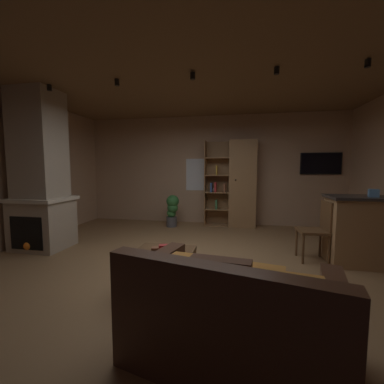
% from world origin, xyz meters
% --- Properties ---
extents(floor, '(6.50, 5.97, 0.02)m').
position_xyz_m(floor, '(0.00, 0.00, -0.01)').
color(floor, olive).
rests_on(floor, ground).
extents(wall_back, '(6.62, 0.06, 2.75)m').
position_xyz_m(wall_back, '(0.00, 3.02, 1.37)').
color(wall_back, tan).
rests_on(wall_back, ground).
extents(ceiling, '(6.50, 5.97, 0.02)m').
position_xyz_m(ceiling, '(0.00, 0.00, 2.76)').
color(ceiling, brown).
extents(window_pane_back, '(0.71, 0.01, 0.82)m').
position_xyz_m(window_pane_back, '(-0.29, 2.98, 1.26)').
color(window_pane_back, white).
extents(stone_fireplace, '(0.94, 0.80, 2.75)m').
position_xyz_m(stone_fireplace, '(-2.70, 0.38, 1.24)').
color(stone_fireplace, tan).
rests_on(stone_fireplace, ground).
extents(bookshelf_cabinet, '(1.24, 0.41, 2.09)m').
position_xyz_m(bookshelf_cabinet, '(0.72, 2.74, 1.04)').
color(bookshelf_cabinet, '#997047').
rests_on(bookshelf_cabinet, ground).
extents(tissue_box, '(0.15, 0.15, 0.11)m').
position_xyz_m(tissue_box, '(2.59, 0.51, 1.07)').
color(tissue_box, '#598CBF').
rests_on(tissue_box, kitchen_bar_counter).
extents(leather_couch, '(1.65, 1.20, 0.84)m').
position_xyz_m(leather_couch, '(0.67, -1.66, 0.31)').
color(leather_couch, '#4C2D1E').
rests_on(leather_couch, ground).
extents(coffee_table, '(0.69, 0.67, 0.45)m').
position_xyz_m(coffee_table, '(-0.14, -0.71, 0.36)').
color(coffee_table, brown).
rests_on(coffee_table, ground).
extents(table_book_0, '(0.14, 0.11, 0.02)m').
position_xyz_m(table_book_0, '(-0.10, -0.77, 0.46)').
color(table_book_0, '#B22D2D').
rests_on(table_book_0, coffee_table).
extents(table_book_1, '(0.13, 0.11, 0.02)m').
position_xyz_m(table_book_1, '(-0.22, -0.68, 0.48)').
color(table_book_1, brown).
rests_on(table_book_1, coffee_table).
extents(table_book_2, '(0.12, 0.10, 0.03)m').
position_xyz_m(table_book_2, '(-0.14, -0.66, 0.51)').
color(table_book_2, '#B22D2D').
rests_on(table_book_2, coffee_table).
extents(dining_chair, '(0.44, 0.44, 0.92)m').
position_xyz_m(dining_chair, '(1.92, 0.63, 0.53)').
color(dining_chair, brown).
rests_on(dining_chair, ground).
extents(potted_floor_plant, '(0.31, 0.31, 0.78)m').
position_xyz_m(potted_floor_plant, '(-0.87, 2.40, 0.43)').
color(potted_floor_plant, '#4C4C51').
rests_on(potted_floor_plant, ground).
extents(wall_mounted_tv, '(0.90, 0.06, 0.51)m').
position_xyz_m(wall_mounted_tv, '(2.60, 2.95, 1.54)').
color(wall_mounted_tv, black).
extents(track_light_spot_0, '(0.07, 0.07, 0.09)m').
position_xyz_m(track_light_spot_0, '(-2.23, 0.14, 2.68)').
color(track_light_spot_0, black).
extents(track_light_spot_1, '(0.07, 0.07, 0.09)m').
position_xyz_m(track_light_spot_1, '(-1.07, 0.12, 2.68)').
color(track_light_spot_1, black).
extents(track_light_spot_2, '(0.07, 0.07, 0.09)m').
position_xyz_m(track_light_spot_2, '(0.07, 0.08, 2.68)').
color(track_light_spot_2, black).
extents(track_light_spot_3, '(0.07, 0.07, 0.09)m').
position_xyz_m(track_light_spot_3, '(1.17, 0.10, 2.68)').
color(track_light_spot_3, black).
extents(track_light_spot_4, '(0.07, 0.07, 0.09)m').
position_xyz_m(track_light_spot_4, '(2.22, 0.07, 2.68)').
color(track_light_spot_4, black).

